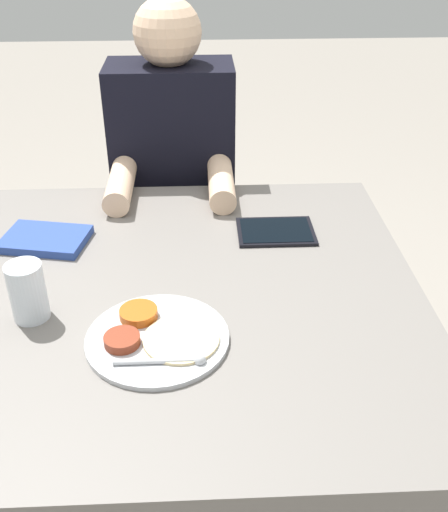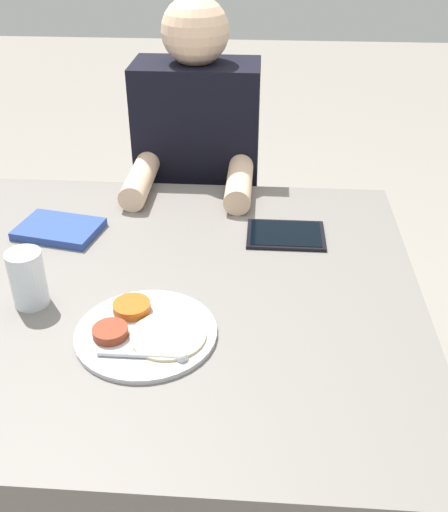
{
  "view_description": "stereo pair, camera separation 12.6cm",
  "coord_description": "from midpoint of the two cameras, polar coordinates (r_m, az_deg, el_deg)",
  "views": [
    {
      "loc": [
        0.08,
        -1.03,
        1.49
      ],
      "look_at": [
        0.13,
        0.03,
        0.83
      ],
      "focal_mm": 42.0,
      "sensor_mm": 36.0,
      "label": 1
    },
    {
      "loc": [
        0.21,
        -1.03,
        1.49
      ],
      "look_at": [
        0.13,
        0.03,
        0.83
      ],
      "focal_mm": 42.0,
      "sensor_mm": 36.0,
      "label": 2
    }
  ],
  "objects": [
    {
      "name": "person_diner",
      "position": [
        1.93,
        -6.47,
        3.74
      ],
      "size": [
        0.36,
        0.45,
        1.25
      ],
      "color": "black",
      "rests_on": "ground_plane"
    },
    {
      "name": "red_notebook",
      "position": [
        1.5,
        -18.98,
        1.41
      ],
      "size": [
        0.22,
        0.17,
        0.02
      ],
      "color": "silver",
      "rests_on": "dining_table"
    },
    {
      "name": "thali_tray",
      "position": [
        1.14,
        -9.76,
        -7.71
      ],
      "size": [
        0.27,
        0.27,
        0.03
      ],
      "color": "#B7BABF",
      "rests_on": "dining_table"
    },
    {
      "name": "drinking_glass",
      "position": [
        1.23,
        -21.03,
        -3.29
      ],
      "size": [
        0.07,
        0.07,
        0.12
      ],
      "color": "silver",
      "rests_on": "dining_table"
    },
    {
      "name": "tablet_device",
      "position": [
        1.46,
        2.5,
        2.29
      ],
      "size": [
        0.19,
        0.14,
        0.01
      ],
      "color": "black",
      "rests_on": "dining_table"
    },
    {
      "name": "dining_table",
      "position": [
        1.52,
        -7.6,
        -15.24
      ],
      "size": [
        1.1,
        1.02,
        0.77
      ],
      "color": "slate",
      "rests_on": "ground_plane"
    }
  ]
}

